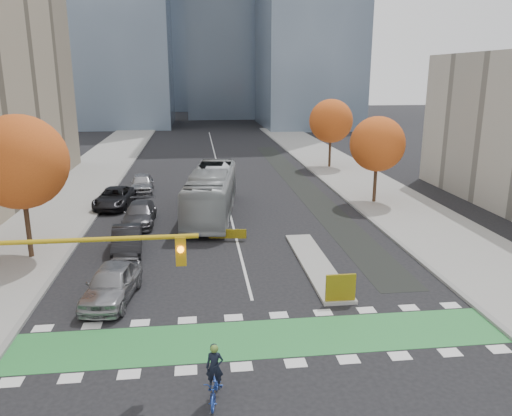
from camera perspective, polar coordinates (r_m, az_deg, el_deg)
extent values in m
plane|color=black|center=(19.44, 1.28, -16.87)|extent=(300.00, 300.00, 0.00)
cube|color=gray|center=(39.34, -23.00, -1.19)|extent=(7.00, 120.00, 0.15)
cube|color=gray|center=(40.94, 16.22, 0.03)|extent=(7.00, 120.00, 0.15)
cube|color=gray|center=(38.50, -18.00, -1.06)|extent=(0.30, 120.00, 0.16)
cube|color=gray|center=(39.71, 11.57, -0.13)|extent=(0.30, 120.00, 0.16)
cube|color=#29803A|center=(20.72, 0.68, -14.67)|extent=(20.00, 3.00, 0.01)
cube|color=silver|center=(57.31, -4.37, 4.70)|extent=(0.15, 70.00, 0.01)
cube|color=black|center=(48.47, 5.08, 2.78)|extent=(2.50, 50.00, 0.01)
cube|color=gray|center=(28.04, 6.83, -6.38)|extent=(1.60, 10.00, 0.16)
cube|color=yellow|center=(23.50, 9.64, -8.96)|extent=(1.40, 0.12, 1.30)
cylinder|color=#332114|center=(30.88, -24.75, -0.70)|extent=(0.28, 0.28, 5.25)
sphere|color=#B24015|center=(30.28, -25.37, 4.77)|extent=(5.20, 5.20, 5.20)
cylinder|color=#332114|center=(41.71, 13.49, 3.59)|extent=(0.28, 0.28, 4.55)
sphere|color=#B24015|center=(41.29, 13.71, 7.13)|extent=(4.40, 4.40, 4.40)
cylinder|color=#332114|center=(56.87, 8.46, 7.00)|extent=(0.28, 0.28, 4.90)
sphere|color=#B24015|center=(56.55, 8.57, 9.81)|extent=(4.80, 4.80, 4.80)
cylinder|color=#BF9914|center=(17.16, -20.43, -3.50)|extent=(8.20, 0.16, 0.16)
cube|color=#BF9914|center=(16.83, -8.58, -4.85)|extent=(0.35, 0.28, 1.00)
sphere|color=orange|center=(16.63, -8.61, -4.73)|extent=(0.22, 0.22, 0.22)
imported|color=#213E9A|center=(17.20, -4.69, -19.82)|extent=(0.86, 1.82, 0.92)
imported|color=black|center=(16.77, -4.75, -17.64)|extent=(0.62, 0.45, 1.56)
sphere|color=#597F2D|center=(16.43, -4.80, -15.74)|extent=(0.26, 0.26, 0.26)
imported|color=#989D9F|center=(37.20, -5.12, 1.77)|extent=(4.59, 12.88, 3.51)
imported|color=gray|center=(24.45, -16.16, -8.26)|extent=(2.67, 5.20, 1.69)
imported|color=black|center=(30.42, -14.53, -3.63)|extent=(2.08, 4.88, 1.56)
imported|color=#444448|center=(36.09, -13.15, -0.65)|extent=(2.11, 5.16, 1.50)
imported|color=black|center=(41.23, -15.89, 1.14)|extent=(3.00, 5.69, 1.53)
imported|color=#9E9EA3|center=(45.82, -12.90, 2.79)|extent=(2.21, 4.95, 1.66)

